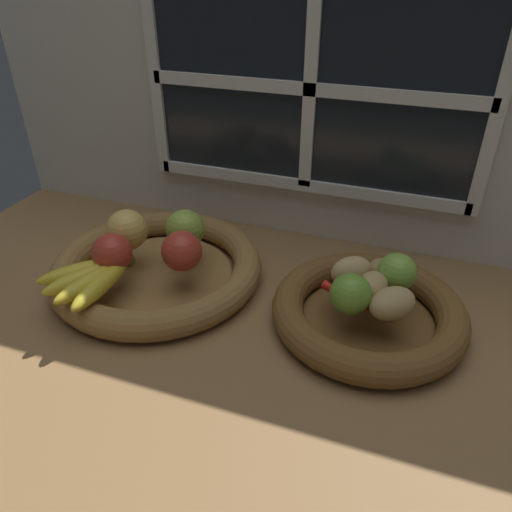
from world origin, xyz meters
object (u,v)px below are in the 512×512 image
at_px(potato_oblong, 351,271).
at_px(lime_far, 397,272).
at_px(potato_back, 389,274).
at_px(lime_near, 350,294).
at_px(potato_small, 392,303).
at_px(apple_red_right, 182,251).
at_px(apple_red_front, 112,253).
at_px(fruit_bowl_right, 368,312).
at_px(apple_green_back, 185,229).
at_px(apple_golden_left, 127,230).
at_px(potato_large, 372,287).
at_px(banana_bunch_front, 92,277).
at_px(chili_pepper, 358,304).
at_px(fruit_bowl_left, 157,268).

distance_m(potato_oblong, lime_far, 0.07).
distance_m(potato_oblong, potato_back, 0.06).
bearing_deg(potato_back, lime_far, -27.26).
bearing_deg(lime_near, potato_small, 6.67).
xyz_separation_m(apple_red_right, apple_red_front, (-0.11, -0.04, -0.00)).
xyz_separation_m(fruit_bowl_right, potato_back, (0.02, 0.05, 0.05)).
height_order(apple_green_back, lime_near, apple_green_back).
bearing_deg(apple_green_back, apple_golden_left, -156.55).
bearing_deg(potato_large, banana_bunch_front, -165.38).
relative_size(apple_golden_left, banana_bunch_front, 0.46).
height_order(potato_oblong, potato_back, potato_oblong).
bearing_deg(apple_red_front, chili_pepper, 4.47).
distance_m(apple_red_right, potato_large, 0.32).
bearing_deg(fruit_bowl_left, lime_far, 5.65).
bearing_deg(apple_green_back, chili_pepper, -13.67).
bearing_deg(chili_pepper, apple_red_right, -154.54).
bearing_deg(fruit_bowl_right, fruit_bowl_left, -180.00).
xyz_separation_m(apple_green_back, lime_far, (0.39, -0.01, -0.00)).
bearing_deg(apple_green_back, lime_far, -1.21).
bearing_deg(apple_golden_left, banana_bunch_front, -86.53).
xyz_separation_m(fruit_bowl_left, potato_back, (0.41, 0.05, 0.05)).
xyz_separation_m(fruit_bowl_right, lime_far, (0.03, 0.04, 0.06)).
xyz_separation_m(fruit_bowl_left, potato_small, (0.42, -0.03, 0.05)).
xyz_separation_m(potato_small, chili_pepper, (-0.05, 0.00, -0.02)).
xyz_separation_m(apple_golden_left, potato_large, (0.45, -0.01, -0.01)).
bearing_deg(apple_red_front, banana_bunch_front, -99.23).
bearing_deg(banana_bunch_front, chili_pepper, 11.04).
bearing_deg(chili_pepper, potato_small, 24.57).
xyz_separation_m(apple_red_front, potato_large, (0.43, 0.06, -0.01)).
height_order(apple_golden_left, chili_pepper, apple_golden_left).
bearing_deg(apple_golden_left, chili_pepper, -5.24).
relative_size(fruit_bowl_right, lime_near, 4.92).
bearing_deg(potato_back, lime_near, -118.98).
bearing_deg(potato_small, potato_back, 98.97).
bearing_deg(apple_green_back, potato_back, -0.39).
xyz_separation_m(apple_red_front, chili_pepper, (0.42, 0.03, -0.03)).
bearing_deg(potato_back, fruit_bowl_right, -114.44).
relative_size(apple_red_front, potato_large, 1.15).
height_order(fruit_bowl_right, potato_oblong, potato_oblong).
xyz_separation_m(apple_red_right, potato_small, (0.36, -0.01, -0.01)).
bearing_deg(apple_golden_left, apple_red_right, -13.00).
distance_m(potato_oblong, potato_large, 0.05).
xyz_separation_m(apple_golden_left, lime_near, (0.42, -0.05, -0.01)).
relative_size(potato_oblong, potato_large, 1.18).
distance_m(fruit_bowl_right, potato_back, 0.07).
xyz_separation_m(lime_near, lime_far, (0.06, 0.08, -0.00)).
relative_size(apple_green_back, chili_pepper, 0.52).
distance_m(potato_small, potato_back, 0.08).
xyz_separation_m(apple_red_right, apple_golden_left, (-0.13, 0.03, 0.00)).
distance_m(potato_back, chili_pepper, 0.09).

